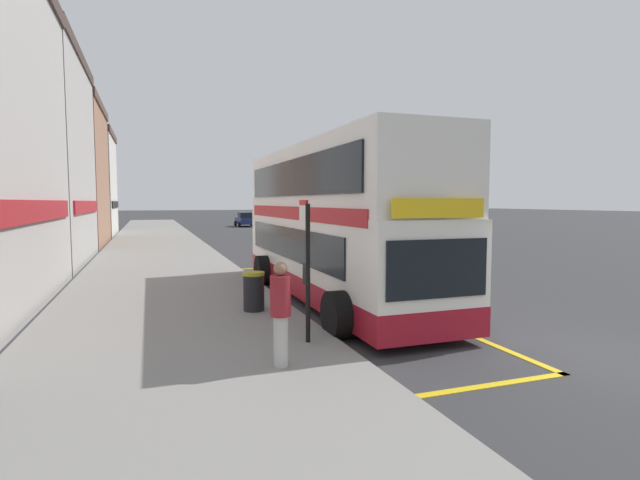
{
  "coord_description": "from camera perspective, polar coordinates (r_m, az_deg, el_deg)",
  "views": [
    {
      "loc": [
        -7.46,
        -6.18,
        2.84
      ],
      "look_at": [
        -2.77,
        7.04,
        1.72
      ],
      "focal_mm": 27.15,
      "sensor_mm": 36.0,
      "label": 1
    }
  ],
  "objects": [
    {
      "name": "ground_plane",
      "position": [
        39.0,
        -8.43,
        0.32
      ],
      "size": [
        260.0,
        260.0,
        0.0
      ],
      "primitive_type": "plane",
      "color": "#333335"
    },
    {
      "name": "parked_car_teal_kerbside",
      "position": [
        40.57,
        -4.71,
        1.65
      ],
      "size": [
        2.09,
        4.2,
        1.62
      ],
      "rotation": [
        0.0,
        0.0,
        3.12
      ],
      "color": "#196066",
      "rests_on": "ground"
    },
    {
      "name": "terrace_end",
      "position": [
        35.68,
        -31.65,
        6.76
      ],
      "size": [
        9.45,
        9.71,
        9.25
      ],
      "color": "#9E7056",
      "rests_on": "ground"
    },
    {
      "name": "bus_stop_sign",
      "position": [
        9.27,
        -1.59,
        -2.25
      ],
      "size": [
        0.09,
        0.51,
        2.73
      ],
      "color": "black",
      "rests_on": "pavement_near"
    },
    {
      "name": "double_decker_bus",
      "position": [
        14.05,
        1.38,
        1.38
      ],
      "size": [
        3.16,
        11.02,
        4.4
      ],
      "color": "white",
      "rests_on": "ground"
    },
    {
      "name": "pedestrian_waiting_near_sign",
      "position": [
        7.97,
        -4.67,
        -8.2
      ],
      "size": [
        0.34,
        0.34,
        1.73
      ],
      "color": "#B7B2AD",
      "rests_on": "pavement_near"
    },
    {
      "name": "litter_bin",
      "position": [
        12.14,
        -7.81,
        -6.0
      ],
      "size": [
        0.54,
        0.54,
        0.96
      ],
      "color": "black",
      "rests_on": "pavement_near"
    },
    {
      "name": "parked_car_white_behind",
      "position": [
        28.88,
        0.9,
        0.49
      ],
      "size": [
        2.09,
        4.2,
        1.62
      ],
      "rotation": [
        0.0,
        0.0,
        0.03
      ],
      "color": "silver",
      "rests_on": "ground"
    },
    {
      "name": "pavement_near",
      "position": [
        38.28,
        -18.77,
        0.15
      ],
      "size": [
        6.0,
        76.0,
        0.14
      ],
      "primitive_type": "cube",
      "color": "gray",
      "rests_on": "ground"
    },
    {
      "name": "parked_car_navy_far",
      "position": [
        55.89,
        -8.77,
        2.4
      ],
      "size": [
        2.09,
        4.2,
        1.62
      ],
      "rotation": [
        0.0,
        0.0,
        -0.03
      ],
      "color": "navy",
      "rests_on": "ground"
    },
    {
      "name": "bus_bay_markings",
      "position": [
        14.23,
        1.28,
        -6.94
      ],
      "size": [
        2.99,
        14.3,
        0.01
      ],
      "color": "gold",
      "rests_on": "ground"
    },
    {
      "name": "terrace_corner",
      "position": [
        45.86,
        -29.78,
        5.88
      ],
      "size": [
        10.84,
        9.08,
        9.64
      ],
      "color": "silver",
      "rests_on": "ground"
    }
  ]
}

